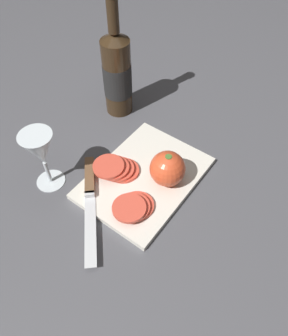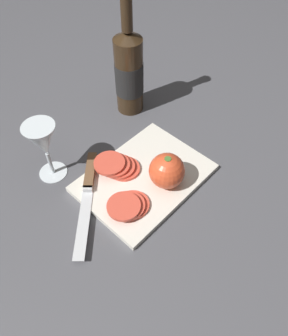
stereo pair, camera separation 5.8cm
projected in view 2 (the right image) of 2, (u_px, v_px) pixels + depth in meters
name	position (u px, v px, depth m)	size (l,w,h in m)	color
ground_plane	(127.00, 195.00, 0.78)	(3.00, 3.00, 0.00)	#4C4C51
cutting_board	(144.00, 178.00, 0.80)	(0.31, 0.22, 0.01)	silver
wine_bottle	(129.00, 72.00, 0.88)	(0.08, 0.08, 0.34)	#332314
wine_glass	(43.00, 143.00, 0.74)	(0.07, 0.07, 0.16)	silver
whole_tomato	(167.00, 171.00, 0.75)	(0.08, 0.08, 0.09)	#DB4C28
knife	(89.00, 181.00, 0.78)	(0.22, 0.21, 0.01)	silver
tomato_slice_stack_near	(128.00, 205.00, 0.73)	(0.10, 0.08, 0.02)	#DB4C38
tomato_slice_stack_far	(117.00, 166.00, 0.79)	(0.10, 0.10, 0.03)	#DB4C38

